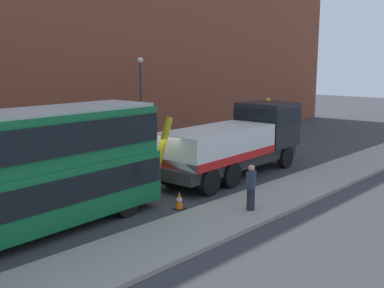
# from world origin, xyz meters

# --- Properties ---
(ground_plane) EXTENTS (120.00, 120.00, 0.00)m
(ground_plane) POSITION_xyz_m (0.00, 0.00, 0.00)
(ground_plane) COLOR #38383D
(near_kerb) EXTENTS (60.00, 2.80, 0.15)m
(near_kerb) POSITION_xyz_m (0.00, -4.20, 0.07)
(near_kerb) COLOR gray
(near_kerb) RESTS_ON ground_plane
(building_facade) EXTENTS (60.00, 1.50, 16.00)m
(building_facade) POSITION_xyz_m (0.00, 8.93, 8.07)
(building_facade) COLOR brown
(building_facade) RESTS_ON ground_plane
(recovery_tow_truck) EXTENTS (10.21, 3.14, 3.67)m
(recovery_tow_truck) POSITION_xyz_m (5.60, -0.54, 1.76)
(recovery_tow_truck) COLOR #2D2D2D
(recovery_tow_truck) RESTS_ON ground_plane
(double_decker_bus) EXTENTS (11.15, 3.17, 4.06)m
(double_decker_bus) POSITION_xyz_m (-6.12, -0.57, 2.23)
(double_decker_bus) COLOR #146B38
(double_decker_bus) RESTS_ON ground_plane
(pedestrian_bystander) EXTENTS (0.46, 0.37, 1.71)m
(pedestrian_bystander) POSITION_xyz_m (1.17, -4.53, 0.99)
(pedestrian_bystander) COLOR #232333
(pedestrian_bystander) RESTS_ON near_kerb
(traffic_cone_near_bus) EXTENTS (0.36, 0.36, 0.72)m
(traffic_cone_near_bus) POSITION_xyz_m (-0.28, -2.24, 0.34)
(traffic_cone_near_bus) COLOR orange
(traffic_cone_near_bus) RESTS_ON ground_plane
(street_lamp) EXTENTS (0.36, 0.36, 5.83)m
(street_lamp) POSITION_xyz_m (5.53, 6.73, 3.47)
(street_lamp) COLOR #38383D
(street_lamp) RESTS_ON ground_plane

